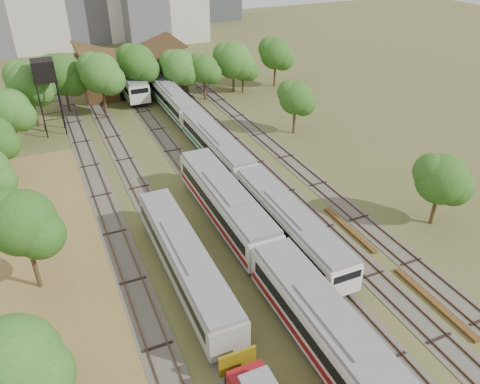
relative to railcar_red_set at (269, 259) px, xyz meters
name	(u,v)px	position (x,y,z in m)	size (l,w,h in m)	color
ground	(332,325)	(2.00, -6.20, -2.12)	(240.00, 240.00, 0.00)	#475123
dry_grass_patch	(58,326)	(-16.00, 1.80, -2.10)	(14.00, 60.00, 0.04)	brown
tracks	(203,174)	(1.33, 18.80, -2.08)	(24.60, 80.00, 0.19)	#4C473D
railcar_red_set	(269,259)	(0.00, 0.00, 0.00)	(3.24, 34.58, 4.02)	black
railcar_green_set	(216,146)	(4.00, 21.29, -0.24)	(2.88, 52.08, 3.56)	black
railcar_rear	(128,81)	(0.00, 49.74, -0.06)	(3.15, 16.08, 3.90)	black
old_grey_coach	(185,261)	(-6.00, 2.64, -0.18)	(2.89, 18.00, 3.57)	black
water_tower	(44,72)	(-12.58, 37.87, 6.10)	(2.82, 2.82, 9.77)	black
rail_pile_near	(349,229)	(10.00, 3.00, -2.00)	(0.51, 7.66, 0.26)	brown
rail_pile_far	(434,302)	(10.20, -7.51, -1.99)	(0.52, 8.26, 0.27)	brown
maintenance_shed	(131,72)	(1.00, 51.78, 0.79)	(16.45, 11.55, 7.58)	#382314
tree_band_left	(6,201)	(-18.01, 12.23, 3.00)	(7.24, 55.96, 8.57)	#382616
tree_band_far	(148,68)	(1.94, 43.23, 3.53)	(43.35, 10.05, 9.11)	#382616
tree_band_right	(320,111)	(17.19, 20.10, 2.50)	(5.79, 46.22, 7.15)	#382616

